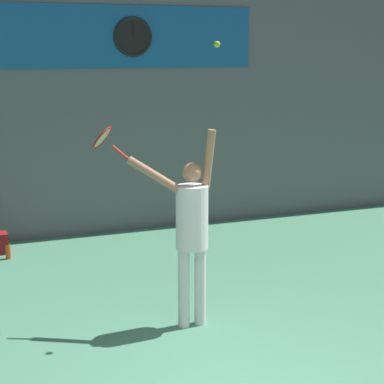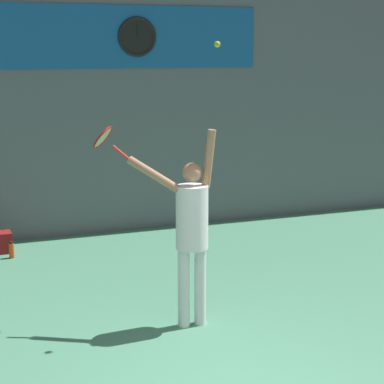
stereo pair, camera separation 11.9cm
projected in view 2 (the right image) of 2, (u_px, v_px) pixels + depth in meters
name	position (u px, v px, depth m)	size (l,w,h in m)	color
back_wall	(80.00, 82.00, 11.05)	(18.00, 0.10, 5.00)	slate
sponsor_banner	(79.00, 36.00, 10.85)	(6.01, 0.02, 0.99)	#195B9E
scoreboard_clock	(137.00, 37.00, 11.16)	(0.64, 0.06, 0.64)	black
tennis_player	(191.00, 226.00, 7.51)	(0.91, 0.58, 2.19)	white
tennis_racket	(104.00, 139.00, 7.51)	(0.44, 0.38, 0.37)	red
tennis_ball	(217.00, 44.00, 7.19)	(0.07, 0.07, 0.07)	#CCDB2D
water_bottle	(12.00, 250.00, 10.18)	(0.08, 0.08, 0.25)	#D84C19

